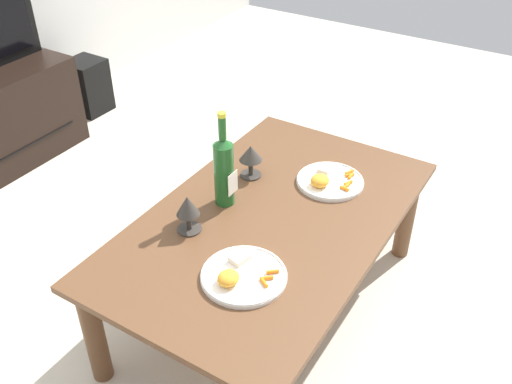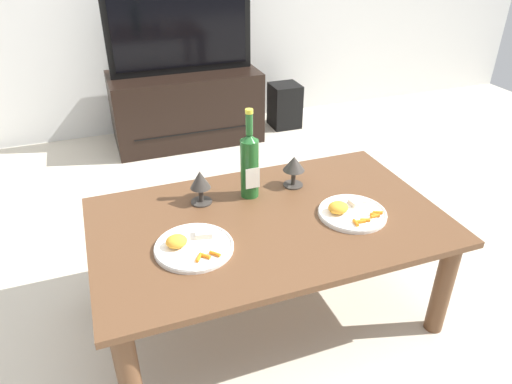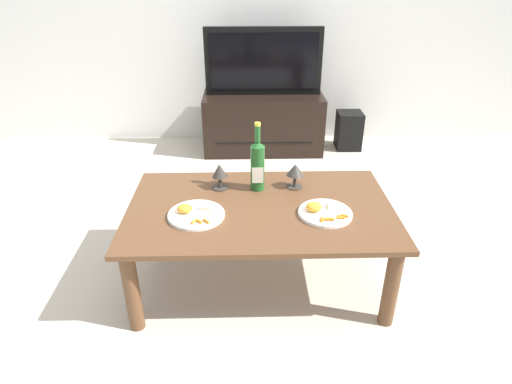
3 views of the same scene
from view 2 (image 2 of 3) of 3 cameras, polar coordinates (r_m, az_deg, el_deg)
ground_plane at (r=2.02m, az=1.38°, el=-13.92°), size 6.40×6.40×0.00m
dining_table at (r=1.77m, az=1.52°, el=-5.10°), size 1.29×0.78×0.45m
tv_stand at (r=3.43m, az=-8.52°, el=10.21°), size 1.02×0.49×0.50m
tv_screen at (r=3.29m, az=-9.23°, el=18.75°), size 0.97×0.05×0.55m
floor_speaker at (r=3.67m, az=3.52°, el=10.47°), size 0.22×0.22×0.33m
wine_bottle at (r=1.81m, az=-0.79°, el=3.55°), size 0.07×0.07×0.36m
goblet_left at (r=1.80m, az=-6.81°, el=1.23°), size 0.08×0.08×0.14m
goblet_right at (r=1.91m, az=4.64°, el=3.22°), size 0.09×0.09×0.13m
dinner_plate_left at (r=1.59m, az=-7.73°, el=-6.51°), size 0.27×0.27×0.05m
dinner_plate_right at (r=1.79m, az=11.47°, el=-2.40°), size 0.26×0.26×0.05m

